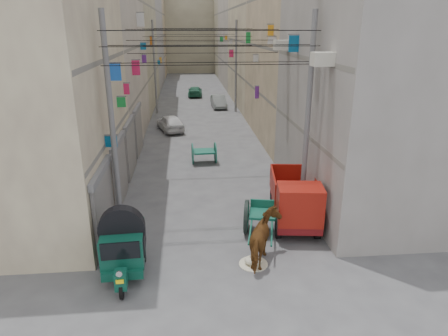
{
  "coord_description": "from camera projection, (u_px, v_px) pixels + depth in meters",
  "views": [
    {
      "loc": [
        -0.91,
        -8.35,
        7.41
      ],
      "look_at": [
        0.49,
        6.5,
        2.13
      ],
      "focal_mm": 32.0,
      "sensor_mm": 36.0,
      "label": 1
    }
  ],
  "objects": [
    {
      "name": "overhead_cables",
      "position": [
        201.0,
        40.0,
        21.65
      ],
      "size": [
        7.4,
        22.52,
        1.12
      ],
      "color": "black",
      "rests_on": "ground"
    },
    {
      "name": "distant_car_white",
      "position": [
        170.0,
        123.0,
        29.94
      ],
      "size": [
        2.46,
        3.88,
        1.23
      ],
      "primitive_type": "imported",
      "rotation": [
        0.0,
        0.0,
        3.44
      ],
      "color": "silver",
      "rests_on": "ground"
    },
    {
      "name": "distant_car_green",
      "position": [
        195.0,
        91.0,
        45.02
      ],
      "size": [
        1.69,
        3.81,
        1.09
      ],
      "primitive_type": "imported",
      "rotation": [
        0.0,
        0.0,
        3.09
      ],
      "color": "#216247",
      "rests_on": "ground"
    },
    {
      "name": "tonga_cart",
      "position": [
        262.0,
        217.0,
        14.98
      ],
      "size": [
        1.67,
        3.02,
        1.29
      ],
      "rotation": [
        0.0,
        0.0,
        -0.22
      ],
      "color": "black",
      "rests_on": "ground"
    },
    {
      "name": "ac_units",
      "position": [
        302.0,
        26.0,
        15.43
      ],
      "size": [
        0.7,
        6.55,
        3.35
      ],
      "color": "beige",
      "rests_on": "ground"
    },
    {
      "name": "second_cart",
      "position": [
        204.0,
        153.0,
        22.76
      ],
      "size": [
        1.42,
        1.27,
        1.21
      ],
      "rotation": [
        0.0,
        0.0,
        0.04
      ],
      "color": "#135342",
      "rests_on": "ground"
    },
    {
      "name": "shutters_left",
      "position": [
        126.0,
        157.0,
        19.28
      ],
      "size": [
        0.18,
        14.4,
        2.88
      ],
      "color": "#4C4C51",
      "rests_on": "ground"
    },
    {
      "name": "utility_poles",
      "position": [
        200.0,
        85.0,
        25.01
      ],
      "size": [
        7.4,
        22.2,
        8.0
      ],
      "color": "slate",
      "rests_on": "ground"
    },
    {
      "name": "ground",
      "position": [
        229.0,
        328.0,
        10.39
      ],
      "size": [
        140.0,
        140.0,
        0.0
      ],
      "primitive_type": "plane",
      "color": "#444446",
      "rests_on": "ground"
    },
    {
      "name": "signboards",
      "position": [
        198.0,
        84.0,
        29.57
      ],
      "size": [
        8.22,
        40.52,
        5.67
      ],
      "color": "#BCBCBC",
      "rests_on": "ground"
    },
    {
      "name": "building_row_left",
      "position": [
        113.0,
        37.0,
        39.55
      ],
      "size": [
        8.0,
        62.0,
        14.0
      ],
      "color": "beige",
      "rests_on": "ground"
    },
    {
      "name": "end_cap_building",
      "position": [
        190.0,
        32.0,
        70.16
      ],
      "size": [
        22.0,
        10.0,
        13.0
      ],
      "primitive_type": "cube",
      "color": "tan",
      "rests_on": "ground"
    },
    {
      "name": "building_row_right",
      "position": [
        271.0,
        37.0,
        40.97
      ],
      "size": [
        8.0,
        62.0,
        14.0
      ],
      "color": "gray",
      "rests_on": "ground"
    },
    {
      "name": "auto_rickshaw",
      "position": [
        123.0,
        244.0,
        12.39
      ],
      "size": [
        1.51,
        2.51,
        1.75
      ],
      "rotation": [
        0.0,
        0.0,
        0.05
      ],
      "color": "black",
      "rests_on": "ground"
    },
    {
      "name": "feed_sack",
      "position": [
        253.0,
        260.0,
        13.15
      ],
      "size": [
        0.6,
        0.48,
        0.3
      ],
      "primitive_type": "ellipsoid",
      "color": "beige",
      "rests_on": "ground"
    },
    {
      "name": "distant_car_grey",
      "position": [
        219.0,
        102.0,
        38.66
      ],
      "size": [
        1.41,
        3.6,
        1.17
      ],
      "primitive_type": "imported",
      "rotation": [
        0.0,
        0.0,
        0.05
      ],
      "color": "slate",
      "rests_on": "ground"
    },
    {
      "name": "mini_truck",
      "position": [
        296.0,
        204.0,
        15.27
      ],
      "size": [
        2.1,
        3.87,
        2.08
      ],
      "rotation": [
        0.0,
        0.0,
        -0.13
      ],
      "color": "black",
      "rests_on": "ground"
    },
    {
      "name": "horse",
      "position": [
        265.0,
        239.0,
        13.06
      ],
      "size": [
        1.48,
        2.19,
        1.7
      ],
      "primitive_type": "imported",
      "rotation": [
        0.0,
        0.0,
        2.83
      ],
      "color": "brown",
      "rests_on": "ground"
    }
  ]
}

